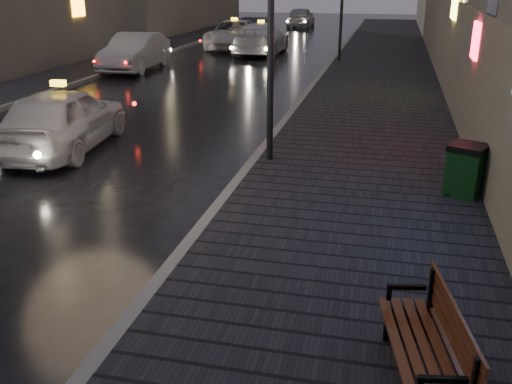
# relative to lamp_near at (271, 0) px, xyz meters

# --- Properties ---
(ground) EXTENTS (120.00, 120.00, 0.00)m
(ground) POSITION_rel_lamp_near_xyz_m (-1.85, -6.00, -3.49)
(ground) COLOR black
(ground) RESTS_ON ground
(sidewalk) EXTENTS (4.60, 58.00, 0.15)m
(sidewalk) POSITION_rel_lamp_near_xyz_m (2.05, 15.00, -3.41)
(sidewalk) COLOR black
(sidewalk) RESTS_ON ground
(curb) EXTENTS (0.20, 58.00, 0.15)m
(curb) POSITION_rel_lamp_near_xyz_m (-0.35, 15.00, -3.41)
(curb) COLOR slate
(curb) RESTS_ON ground
(sidewalk_far) EXTENTS (2.40, 58.00, 0.15)m
(sidewalk_far) POSITION_rel_lamp_near_xyz_m (-10.55, 15.00, -3.41)
(sidewalk_far) COLOR black
(sidewalk_far) RESTS_ON ground
(curb_far) EXTENTS (0.20, 58.00, 0.15)m
(curb_far) POSITION_rel_lamp_near_xyz_m (-9.25, 15.00, -3.41)
(curb_far) COLOR slate
(curb_far) RESTS_ON ground
(lamp_near) EXTENTS (0.36, 0.36, 5.28)m
(lamp_near) POSITION_rel_lamp_near_xyz_m (0.00, 0.00, 0.00)
(lamp_near) COLOR black
(lamp_near) RESTS_ON sidewalk
(bench) EXTENTS (0.94, 1.88, 0.92)m
(bench) POSITION_rel_lamp_near_xyz_m (3.08, -6.95, -2.88)
(bench) COLOR black
(bench) RESTS_ON sidewalk
(trash_bin) EXTENTS (0.83, 0.83, 0.96)m
(trash_bin) POSITION_rel_lamp_near_xyz_m (3.95, -1.32, -2.85)
(trash_bin) COLOR black
(trash_bin) RESTS_ON sidewalk
(taxi_near) EXTENTS (2.32, 4.71, 1.54)m
(taxi_near) POSITION_rel_lamp_near_xyz_m (-5.05, 0.05, -2.72)
(taxi_near) COLOR silver
(taxi_near) RESTS_ON ground
(car_left_mid) EXTENTS (1.91, 4.88, 1.58)m
(car_left_mid) POSITION_rel_lamp_near_xyz_m (-8.57, 11.88, -2.70)
(car_left_mid) COLOR #A1A2A9
(car_left_mid) RESTS_ON ground
(taxi_mid) EXTENTS (2.26, 5.54, 1.61)m
(taxi_mid) POSITION_rel_lamp_near_xyz_m (-4.40, 18.52, -2.68)
(taxi_mid) COLOR white
(taxi_mid) RESTS_ON ground
(taxi_far) EXTENTS (2.77, 5.74, 1.58)m
(taxi_far) POSITION_rel_lamp_near_xyz_m (-6.39, 20.52, -2.70)
(taxi_far) COLOR silver
(taxi_far) RESTS_ON ground
(car_far) EXTENTS (1.88, 4.62, 1.57)m
(car_far) POSITION_rel_lamp_near_xyz_m (-4.95, 35.44, -2.70)
(car_far) COLOR #9B9AA2
(car_far) RESTS_ON ground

